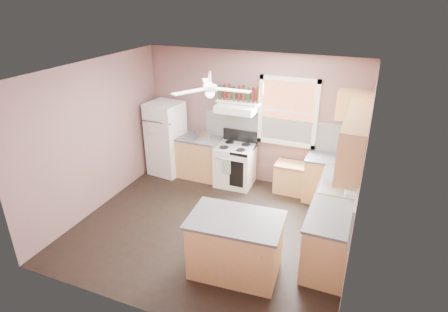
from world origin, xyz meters
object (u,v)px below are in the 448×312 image
at_px(refrigerator, 166,139).
at_px(stove, 235,165).
at_px(cart, 291,178).
at_px(toaster, 203,136).
at_px(island, 235,247).

xyz_separation_m(refrigerator, stove, (1.59, 0.03, -0.37)).
bearing_deg(cart, stove, -174.99).
relative_size(toaster, cart, 0.45).
bearing_deg(toaster, stove, -21.15).
height_order(toaster, cart, toaster).
relative_size(stove, cart, 1.39).
height_order(toaster, stove, toaster).
height_order(cart, island, island).
xyz_separation_m(toaster, island, (1.66, -2.48, -0.56)).
bearing_deg(cart, toaster, -176.63).
bearing_deg(toaster, refrigerator, 157.92).
distance_m(refrigerator, stove, 1.64).
bearing_deg(toaster, cart, -18.47).
relative_size(refrigerator, toaster, 5.70).
relative_size(toaster, stove, 0.33).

